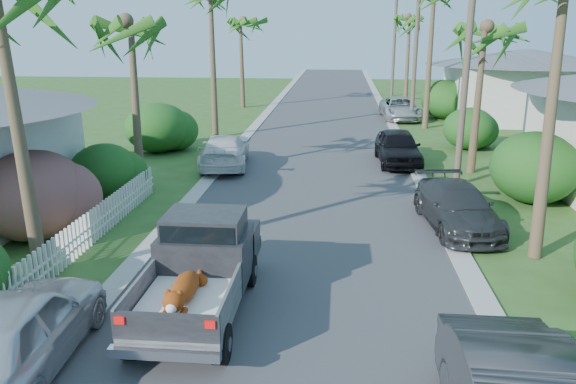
# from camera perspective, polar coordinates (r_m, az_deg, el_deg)

# --- Properties ---
(ground) EXTENTS (120.00, 120.00, 0.00)m
(ground) POSITION_cam_1_polar(r_m,az_deg,el_deg) (10.67, -0.78, -17.61)
(ground) COLOR #33501E
(ground) RESTS_ON ground
(road) EXTENTS (8.00, 100.00, 0.02)m
(road) POSITION_cam_1_polar(r_m,az_deg,el_deg) (34.33, 3.62, 6.37)
(road) COLOR #38383A
(road) RESTS_ON ground
(curb_left) EXTENTS (0.60, 100.00, 0.06)m
(curb_left) POSITION_cam_1_polar(r_m,az_deg,el_deg) (34.71, -3.54, 6.52)
(curb_left) COLOR #A5A39E
(curb_left) RESTS_ON ground
(curb_right) EXTENTS (0.60, 100.00, 0.06)m
(curb_right) POSITION_cam_1_polar(r_m,az_deg,el_deg) (34.47, 10.83, 6.19)
(curb_right) COLOR #A5A39E
(curb_right) RESTS_ON ground
(pickup_truck) EXTENTS (1.98, 5.12, 2.06)m
(pickup_truck) POSITION_cam_1_polar(r_m,az_deg,el_deg) (12.54, -8.64, -7.08)
(pickup_truck) COLOR black
(pickup_truck) RESTS_ON ground
(parked_car_rm) EXTENTS (2.40, 4.77, 1.33)m
(parked_car_rm) POSITION_cam_1_polar(r_m,az_deg,el_deg) (17.95, 16.80, -1.51)
(parked_car_rm) COLOR #2B2E30
(parked_car_rm) RESTS_ON ground
(parked_car_rf) EXTENTS (2.01, 4.57, 1.53)m
(parked_car_rf) POSITION_cam_1_polar(r_m,az_deg,el_deg) (25.84, 11.10, 4.48)
(parked_car_rf) COLOR black
(parked_car_rf) RESTS_ON ground
(parked_car_rd) EXTENTS (2.59, 5.24, 1.43)m
(parked_car_rd) POSITION_cam_1_polar(r_m,az_deg,el_deg) (38.78, 11.33, 8.30)
(parked_car_rd) COLOR #B8BBBF
(parked_car_rd) RESTS_ON ground
(parked_car_ln) EXTENTS (2.08, 4.66, 1.56)m
(parked_car_ln) POSITION_cam_1_polar(r_m,az_deg,el_deg) (11.35, -25.66, -12.57)
(parked_car_ln) COLOR #BBBDC3
(parked_car_ln) RESTS_ON ground
(parked_car_lf) EXTENTS (2.57, 5.13, 1.43)m
(parked_car_lf) POSITION_cam_1_polar(r_m,az_deg,el_deg) (24.95, -6.47, 4.14)
(parked_car_lf) COLOR silver
(parked_car_lf) RESTS_ON ground
(palm_l_b) EXTENTS (4.40, 4.40, 7.40)m
(palm_l_b) POSITION_cam_1_polar(r_m,az_deg,el_deg) (22.19, -15.83, 16.28)
(palm_l_b) COLOR brown
(palm_l_b) RESTS_ON ground
(palm_l_d) EXTENTS (4.40, 4.40, 7.70)m
(palm_l_d) POSITION_cam_1_polar(r_m,az_deg,el_deg) (43.44, -4.82, 16.97)
(palm_l_d) COLOR brown
(palm_l_d) RESTS_ON ground
(palm_r_b) EXTENTS (4.40, 4.40, 7.20)m
(palm_r_b) POSITION_cam_1_polar(r_m,az_deg,el_deg) (24.45, 19.35, 15.48)
(palm_r_b) COLOR brown
(palm_r_b) RESTS_ON ground
(palm_r_d) EXTENTS (4.40, 4.40, 8.00)m
(palm_r_d) POSITION_cam_1_polar(r_m,az_deg,el_deg) (49.11, 12.29, 16.94)
(palm_r_d) COLOR brown
(palm_r_d) RESTS_ON ground
(shrub_l_b) EXTENTS (3.00, 3.30, 2.60)m
(shrub_l_b) POSITION_cam_1_polar(r_m,az_deg,el_deg) (17.81, -24.39, -0.29)
(shrub_l_b) COLOR #BB1A59
(shrub_l_b) RESTS_ON ground
(shrub_l_c) EXTENTS (2.40, 2.64, 2.00)m
(shrub_l_c) POSITION_cam_1_polar(r_m,az_deg,el_deg) (21.16, -18.16, 1.99)
(shrub_l_c) COLOR #154A1B
(shrub_l_c) RESTS_ON ground
(shrub_l_d) EXTENTS (3.20, 3.52, 2.40)m
(shrub_l_d) POSITION_cam_1_polar(r_m,az_deg,el_deg) (28.65, -13.10, 6.40)
(shrub_l_d) COLOR #154A1B
(shrub_l_d) RESTS_ON ground
(shrub_r_b) EXTENTS (3.00, 3.30, 2.50)m
(shrub_r_b) POSITION_cam_1_polar(r_m,az_deg,el_deg) (21.47, 23.74, 2.30)
(shrub_r_b) COLOR #154A1B
(shrub_r_b) RESTS_ON ground
(shrub_r_c) EXTENTS (2.60, 2.86, 2.10)m
(shrub_r_c) POSITION_cam_1_polar(r_m,az_deg,el_deg) (29.94, 17.93, 6.15)
(shrub_r_c) COLOR #154A1B
(shrub_r_c) RESTS_ON ground
(shrub_r_d) EXTENTS (3.20, 3.52, 2.60)m
(shrub_r_d) POSITION_cam_1_polar(r_m,az_deg,el_deg) (39.70, 15.65, 9.05)
(shrub_r_d) COLOR #154A1B
(shrub_r_d) RESTS_ON ground
(picket_fence) EXTENTS (0.10, 11.00, 1.00)m
(picket_fence) POSITION_cam_1_polar(r_m,az_deg,el_deg) (16.81, -19.53, -3.57)
(picket_fence) COLOR white
(picket_fence) RESTS_ON ground
(house_right_far) EXTENTS (9.00, 8.00, 4.60)m
(house_right_far) POSITION_cam_1_polar(r_m,az_deg,el_deg) (40.80, 22.76, 9.74)
(house_right_far) COLOR silver
(house_right_far) RESTS_ON ground
(utility_pole_b) EXTENTS (1.60, 0.26, 9.00)m
(utility_pole_b) POSITION_cam_1_polar(r_m,az_deg,el_deg) (22.33, 17.69, 12.14)
(utility_pole_b) COLOR brown
(utility_pole_b) RESTS_ON ground
(utility_pole_c) EXTENTS (1.60, 0.26, 9.00)m
(utility_pole_c) POSITION_cam_1_polar(r_m,az_deg,el_deg) (37.11, 12.84, 13.90)
(utility_pole_c) COLOR brown
(utility_pole_c) RESTS_ON ground
(utility_pole_d) EXTENTS (1.60, 0.26, 9.00)m
(utility_pole_d) POSITION_cam_1_polar(r_m,az_deg,el_deg) (52.02, 10.74, 14.62)
(utility_pole_d) COLOR brown
(utility_pole_d) RESTS_ON ground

